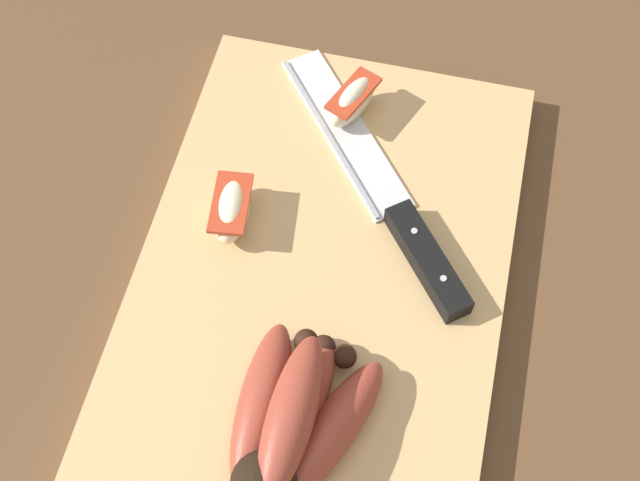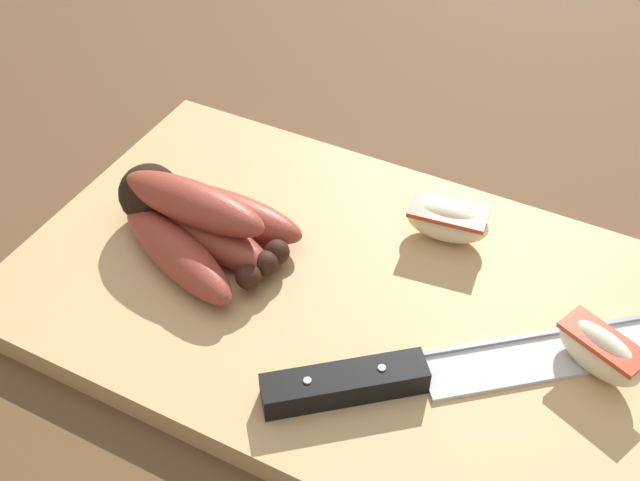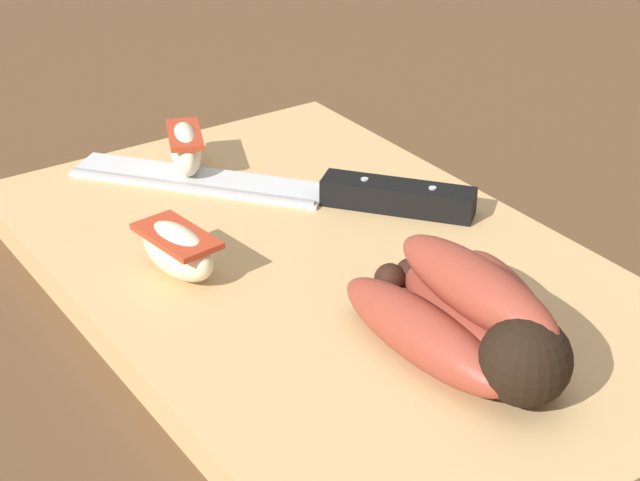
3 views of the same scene
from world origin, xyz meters
TOP-DOWN VIEW (x-y plane):
  - ground_plane at (0.00, 0.00)m, footprint 6.00×6.00m
  - cutting_board at (-0.00, -0.02)m, footprint 0.45×0.28m
  - banana_bunch at (0.12, -0.01)m, footprint 0.14×0.11m
  - chefs_knife at (-0.07, 0.03)m, footprint 0.24×0.20m
  - apple_wedge_near at (-0.04, -0.10)m, footprint 0.06×0.03m
  - apple_wedge_middle at (-0.17, -0.03)m, footprint 0.06×0.04m

SIDE VIEW (x-z plane):
  - ground_plane at x=0.00m, z-range 0.00..0.00m
  - cutting_board at x=0.00m, z-range 0.00..0.02m
  - chefs_knife at x=-0.07m, z-range 0.02..0.04m
  - apple_wedge_near at x=-0.04m, z-range 0.02..0.05m
  - apple_wedge_middle at x=-0.17m, z-range 0.02..0.05m
  - banana_bunch at x=0.12m, z-range 0.01..0.07m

